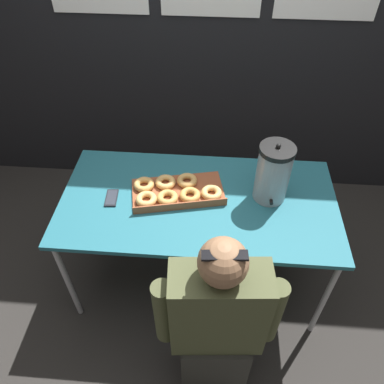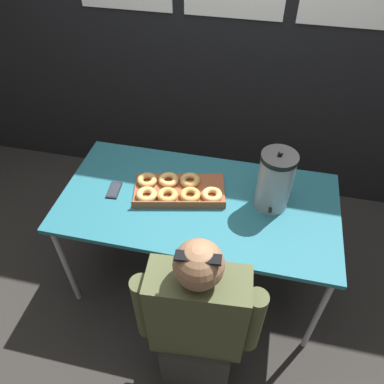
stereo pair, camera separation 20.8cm
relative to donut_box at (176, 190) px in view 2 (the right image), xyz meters
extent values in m
plane|color=#2D2B28|center=(0.14, -0.04, -0.77)|extent=(12.00, 12.00, 0.00)
cube|color=black|center=(0.14, 1.04, 0.58)|extent=(6.00, 0.10, 2.70)
cube|color=#236675|center=(0.14, -0.04, -0.04)|extent=(1.57, 0.79, 0.03)
cylinder|color=#ADADB2|center=(-0.60, -0.39, -0.41)|extent=(0.03, 0.03, 0.72)
cylinder|color=#ADADB2|center=(0.87, -0.39, -0.41)|extent=(0.03, 0.03, 0.72)
cylinder|color=#ADADB2|center=(-0.60, 0.31, -0.41)|extent=(0.03, 0.03, 0.72)
cylinder|color=#ADADB2|center=(0.87, 0.31, -0.41)|extent=(0.03, 0.03, 0.72)
cube|color=brown|center=(0.01, 0.01, -0.02)|extent=(0.57, 0.38, 0.02)
cube|color=brown|center=(0.04, -0.12, 0.01)|extent=(0.51, 0.12, 0.04)
torus|color=#E7AF62|center=(-0.15, -0.09, 0.01)|extent=(0.13, 0.13, 0.04)
torus|color=tan|center=(-0.04, -0.07, 0.01)|extent=(0.15, 0.15, 0.04)
torus|color=#CD9548|center=(0.09, -0.03, 0.01)|extent=(0.12, 0.12, 0.04)
torus|color=#E9B165|center=(0.21, -0.01, 0.01)|extent=(0.17, 0.17, 0.04)
torus|color=#DBA356|center=(-0.18, 0.03, 0.01)|extent=(0.16, 0.16, 0.04)
torus|color=#E5AD60|center=(-0.06, 0.06, 0.01)|extent=(0.16, 0.16, 0.04)
torus|color=#DCA457|center=(0.06, 0.08, 0.01)|extent=(0.16, 0.16, 0.04)
cylinder|color=#939399|center=(0.53, 0.03, 0.14)|extent=(0.18, 0.18, 0.32)
cylinder|color=black|center=(0.53, 0.03, 0.31)|extent=(0.19, 0.19, 0.03)
sphere|color=black|center=(0.53, 0.03, 0.33)|extent=(0.03, 0.03, 0.03)
cylinder|color=black|center=(0.53, -0.07, 0.03)|extent=(0.02, 0.05, 0.02)
cube|color=black|center=(-0.36, -0.06, -0.02)|extent=(0.08, 0.14, 0.01)
cube|color=#2D333D|center=(-0.36, -0.06, -0.01)|extent=(0.06, 0.12, 0.00)
cube|color=#33332D|center=(0.27, -0.68, -0.55)|extent=(0.37, 0.27, 0.45)
cube|color=#4C5133|center=(0.27, -0.68, -0.06)|extent=(0.45, 0.23, 0.53)
sphere|color=#8E6647|center=(0.27, -0.68, 0.31)|extent=(0.20, 0.20, 0.20)
cube|color=black|center=(0.27, -0.71, 0.38)|extent=(0.17, 0.06, 0.01)
cylinder|color=#4C5133|center=(0.51, -0.66, -0.08)|extent=(0.10, 0.10, 0.42)
cylinder|color=#4C5133|center=(0.02, -0.70, -0.08)|extent=(0.10, 0.10, 0.42)
camera|label=1|loc=(0.22, -1.51, 1.49)|focal=35.00mm
camera|label=2|loc=(0.42, -1.48, 1.49)|focal=35.00mm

